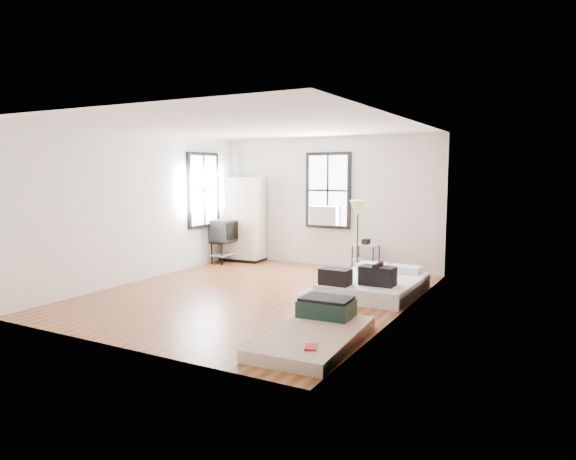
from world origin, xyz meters
The scene contains 8 objects.
ground centered at (0.00, 0.00, 0.00)m, with size 6.00×6.00×0.00m, color brown.
room_shell centered at (0.23, 0.36, 1.74)m, with size 5.02×6.02×2.80m.
mattress_main centered at (1.74, 1.01, 0.17)m, with size 1.42×1.92×0.61m.
mattress_bare centered at (1.92, -1.63, 0.12)m, with size 1.09×1.93×0.41m.
wardrobe centered at (-2.00, 2.65, 0.96)m, with size 1.01×0.63×1.93m.
side_table centered at (0.97, 2.72, 0.46)m, with size 0.53×0.43×0.68m.
floor_lamp centered at (1.06, 2.00, 1.29)m, with size 0.32×0.32×1.52m.
tv_stand centered at (-2.21, 2.23, 0.69)m, with size 0.51×0.71×0.97m.
Camera 1 is at (4.54, -7.19, 2.07)m, focal length 32.00 mm.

